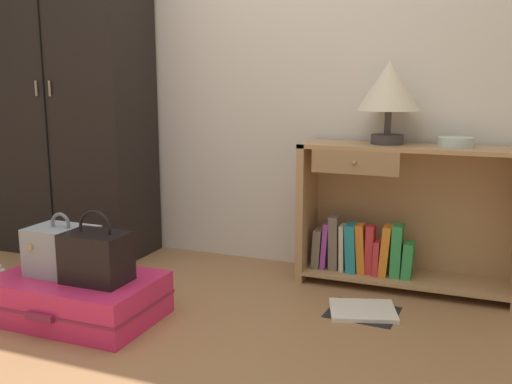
{
  "coord_description": "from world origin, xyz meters",
  "views": [
    {
      "loc": [
        1.22,
        -1.73,
        1.08
      ],
      "look_at": [
        0.2,
        0.83,
        0.55
      ],
      "focal_mm": 39.99,
      "sensor_mm": 36.0,
      "label": 1
    }
  ],
  "objects": [
    {
      "name": "wardrobe",
      "position": [
        -1.21,
        1.2,
        1.05
      ],
      "size": [
        0.99,
        0.47,
        2.09
      ],
      "color": "black",
      "rests_on": "ground_plane"
    },
    {
      "name": "table_lamp",
      "position": [
        0.75,
        1.3,
        1.05
      ],
      "size": [
        0.33,
        0.33,
        0.43
      ],
      "color": "#3D3838",
      "rests_on": "bookshelf"
    },
    {
      "name": "suitcase_large",
      "position": [
        -0.48,
        0.29,
        0.1
      ],
      "size": [
        0.75,
        0.5,
        0.2
      ],
      "color": "#DB2860",
      "rests_on": "ground_plane"
    },
    {
      "name": "train_case",
      "position": [
        -0.56,
        0.3,
        0.31
      ],
      "size": [
        0.3,
        0.23,
        0.29
      ],
      "color": "#8E99A3",
      "rests_on": "suitcase_large"
    },
    {
      "name": "ground_plane",
      "position": [
        0.0,
        0.0,
        0.0
      ],
      "size": [
        9.0,
        9.0,
        0.0
      ],
      "primitive_type": "plane",
      "color": "#9E7047"
    },
    {
      "name": "bookshelf",
      "position": [
        0.82,
        1.28,
        0.36
      ],
      "size": [
        1.12,
        0.33,
        0.76
      ],
      "color": "tan",
      "rests_on": "ground_plane"
    },
    {
      "name": "bowl",
      "position": [
        1.09,
        1.29,
        0.79
      ],
      "size": [
        0.17,
        0.17,
        0.05
      ],
      "primitive_type": "cylinder",
      "color": "silver",
      "rests_on": "bookshelf"
    },
    {
      "name": "handbag",
      "position": [
        -0.34,
        0.27,
        0.32
      ],
      "size": [
        0.28,
        0.19,
        0.33
      ],
      "color": "black",
      "rests_on": "suitcase_large"
    },
    {
      "name": "back_wall",
      "position": [
        0.0,
        1.5,
        1.3
      ],
      "size": [
        6.4,
        0.1,
        2.6
      ],
      "primitive_type": "cube",
      "color": "silver",
      "rests_on": "ground_plane"
    },
    {
      "name": "open_book_on_floor",
      "position": [
        0.74,
        0.84,
        0.01
      ],
      "size": [
        0.37,
        0.34,
        0.02
      ],
      "color": "white",
      "rests_on": "ground_plane"
    }
  ]
}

